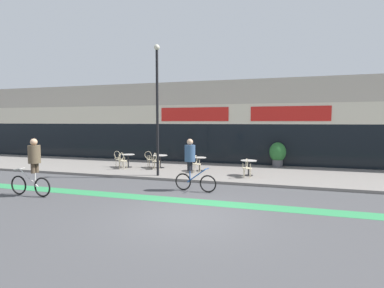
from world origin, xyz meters
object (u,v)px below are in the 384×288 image
(cafe_chair_1_side, at_px, (150,158))
(bistro_table_2, at_px, (200,161))
(cafe_chair_1_near, at_px, (156,160))
(cyclist_0, at_px, (191,161))
(cafe_chair_0_side, at_px, (118,158))
(cafe_chair_3_near, at_px, (247,167))
(planter_pot, at_px, (278,154))
(cafe_chair_0_near, at_px, (123,160))
(bistro_table_1, at_px, (160,159))
(cafe_chair_2_near, at_px, (196,163))
(bistro_table_3, at_px, (249,165))
(bistro_table_0, at_px, (128,158))
(cyclist_1, at_px, (33,164))
(lamp_post, at_px, (157,102))

(cafe_chair_1_side, bearing_deg, bistro_table_2, -13.48)
(bistro_table_2, bearing_deg, cafe_chair_1_near, -173.68)
(cyclist_0, bearing_deg, cafe_chair_0_side, 149.96)
(cafe_chair_3_near, relative_size, planter_pot, 0.65)
(cafe_chair_0_near, distance_m, planter_pot, 8.60)
(bistro_table_1, height_order, cyclist_0, cyclist_0)
(cafe_chair_0_near, relative_size, cafe_chair_2_near, 1.00)
(bistro_table_3, relative_size, cafe_chair_1_near, 0.83)
(cafe_chair_1_side, distance_m, cyclist_0, 5.69)
(bistro_table_0, bearing_deg, bistro_table_3, -5.25)
(cafe_chair_2_near, xyz_separation_m, cyclist_1, (-4.41, -5.70, 0.53))
(lamp_post, bearing_deg, cyclist_0, -41.79)
(lamp_post, bearing_deg, cyclist_1, -122.57)
(cyclist_0, bearing_deg, planter_pot, 70.14)
(cafe_chair_1_side, relative_size, lamp_post, 0.15)
(cafe_chair_0_near, xyz_separation_m, cafe_chair_2_near, (4.14, -0.01, 0.00))
(bistro_table_2, distance_m, cafe_chair_2_near, 0.63)
(cafe_chair_2_near, relative_size, cyclist_1, 0.43)
(cafe_chair_0_near, relative_size, cafe_chair_0_side, 1.00)
(cafe_chair_0_side, bearing_deg, bistro_table_2, 8.00)
(bistro_table_2, distance_m, cafe_chair_0_near, 4.19)
(cafe_chair_3_near, bearing_deg, cafe_chair_1_near, 82.11)
(cafe_chair_1_side, height_order, lamp_post, lamp_post)
(bistro_table_1, height_order, cafe_chair_0_near, cafe_chair_0_near)
(bistro_table_3, xyz_separation_m, planter_pot, (1.25, 3.25, 0.23))
(bistro_table_1, relative_size, cyclist_1, 0.39)
(bistro_table_1, relative_size, cafe_chair_2_near, 0.89)
(cafe_chair_0_side, height_order, cyclist_1, cyclist_1)
(cafe_chair_1_side, xyz_separation_m, cafe_chair_3_near, (5.55, -1.59, 0.00))
(cafe_chair_1_near, relative_size, cafe_chair_1_side, 1.00)
(bistro_table_2, relative_size, planter_pot, 0.51)
(bistro_table_0, height_order, bistro_table_3, bistro_table_0)
(bistro_table_2, height_order, cafe_chair_2_near, cafe_chair_2_near)
(cafe_chair_0_side, bearing_deg, cafe_chair_0_near, -37.08)
(bistro_table_2, bearing_deg, cafe_chair_0_near, -171.49)
(cafe_chair_1_side, bearing_deg, cafe_chair_0_side, -175.96)
(cafe_chair_0_near, xyz_separation_m, cyclist_1, (-0.28, -5.71, 0.53))
(bistro_table_0, xyz_separation_m, cyclist_1, (-0.27, -6.34, 0.52))
(bistro_table_2, distance_m, cyclist_0, 4.00)
(cafe_chair_3_near, height_order, lamp_post, lamp_post)
(cyclist_1, bearing_deg, cyclist_0, -153.31)
(bistro_table_2, xyz_separation_m, cyclist_1, (-4.41, -6.33, 0.54))
(cafe_chair_1_near, bearing_deg, cafe_chair_2_near, -102.18)
(lamp_post, bearing_deg, cafe_chair_1_side, 123.32)
(bistro_table_2, relative_size, lamp_post, 0.12)
(cafe_chair_0_side, relative_size, cafe_chair_1_side, 1.00)
(bistro_table_2, distance_m, cafe_chair_1_side, 3.02)
(cafe_chair_0_near, distance_m, cafe_chair_2_near, 4.14)
(bistro_table_0, height_order, bistro_table_1, bistro_table_0)
(cafe_chair_2_near, distance_m, planter_pot, 5.03)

